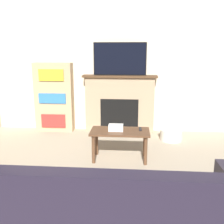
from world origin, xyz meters
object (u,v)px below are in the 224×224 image
tv (120,59)px  bookshelf (54,97)px  fireplace (120,104)px  coffee_table (120,135)px  couch (95,218)px  storage_basket (171,135)px

tv → bookshelf: tv is taller
fireplace → coffee_table: fireplace is taller
couch → storage_basket: couch is taller
fireplace → couch: 3.38m
coffee_table → bookshelf: bearing=135.2°
tv → bookshelf: (-1.36, -0.00, -0.79)m
couch → coffee_table: bearing=86.7°
coffee_table → storage_basket: 1.39m
tv → storage_basket: bearing=-24.1°
fireplace → bookshelf: 1.37m
tv → bookshelf: 1.57m
bookshelf → storage_basket: 2.49m
tv → storage_basket: 1.78m
tv → bookshelf: size_ratio=0.74×
coffee_table → fireplace: bearing=93.3°
tv → coffee_table: 1.82m
couch → tv: bearing=89.6°
storage_basket → bookshelf: bearing=169.3°
couch → storage_basket: 3.08m
coffee_table → tv: bearing=93.4°
couch → coffee_table: (0.11, 1.90, 0.10)m
fireplace → bookshelf: bearing=-179.0°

